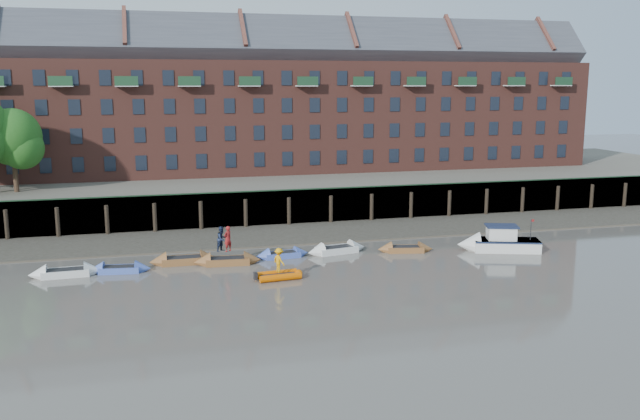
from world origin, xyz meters
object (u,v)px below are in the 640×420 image
object	(u,v)px
motor_launch	(493,242)
rowboat_5	(337,250)
rowboat_1	(120,269)
rowboat_4	(282,255)
rowboat_2	(184,260)
rib_tender	(280,275)
rowboat_0	(66,273)
rowboat_3	(228,261)
rowboat_6	(405,249)
person_rib_crew	(279,260)
person_rower_b	(222,239)
person_rower_a	(228,239)

from	to	relation	value
motor_launch	rowboat_5	bearing A→B (deg)	7.05
rowboat_1	rowboat_4	distance (m)	11.76
rowboat_1	rowboat_5	bearing A→B (deg)	12.00
rowboat_2	rib_tender	bearing A→B (deg)	-43.30
rowboat_0	rowboat_5	xyz separation A→B (m)	(19.59, 1.52, 0.00)
rowboat_3	rib_tender	distance (m)	5.46
rowboat_6	rib_tender	world-z (taller)	rowboat_6
motor_launch	rowboat_4	bearing A→B (deg)	11.06
rowboat_2	rowboat_5	world-z (taller)	rowboat_2
rib_tender	person_rib_crew	world-z (taller)	person_rib_crew
rowboat_4	rowboat_5	bearing A→B (deg)	-1.62
rowboat_5	motor_launch	distance (m)	12.25
rib_tender	rowboat_5	bearing A→B (deg)	39.87
rowboat_4	rowboat_6	bearing A→B (deg)	-9.81
rowboat_0	rowboat_2	xyz separation A→B (m)	(7.97, 1.30, 0.01)
rowboat_4	person_rib_crew	xyz separation A→B (m)	(-1.30, -5.57, 1.11)
rowboat_0	motor_launch	bearing A→B (deg)	-3.90
rowboat_2	rowboat_6	xyz separation A→B (m)	(16.89, -0.77, -0.03)
rowboat_0	person_rib_crew	distance (m)	14.63
rowboat_6	person_rower_b	world-z (taller)	person_rower_b
rowboat_2	rowboat_5	distance (m)	11.62
rowboat_4	person_rib_crew	bearing A→B (deg)	-108.99
rowboat_3	motor_launch	size ratio (longest dim) A/B	0.75
rowboat_1	person_rower_b	distance (m)	7.36
rowboat_0	rowboat_5	size ratio (longest dim) A/B	0.96
motor_launch	person_rower_b	size ratio (longest dim) A/B	3.61
rowboat_1	rowboat_4	xyz separation A→B (m)	(11.71, 1.14, -0.00)
rowboat_3	rowboat_5	xyz separation A→B (m)	(8.56, 1.21, 0.00)
person_rower_a	person_rower_b	xyz separation A→B (m)	(-0.40, 0.15, -0.02)
rowboat_5	rib_tender	xyz separation A→B (m)	(-5.57, -5.77, -0.02)
person_rower_b	rowboat_0	bearing A→B (deg)	140.82
rowboat_1	person_rower_a	world-z (taller)	person_rower_a
rowboat_5	person_rower_b	xyz separation A→B (m)	(-8.91, -1.02, 1.61)
rowboat_4	rowboat_6	world-z (taller)	rowboat_6
rib_tender	rowboat_2	bearing A→B (deg)	131.31
rowboat_4	motor_launch	size ratio (longest dim) A/B	0.64
rowboat_6	rowboat_3	bearing A→B (deg)	-167.77
rowboat_5	person_rib_crew	world-z (taller)	person_rib_crew
rib_tender	rowboat_4	bearing A→B (deg)	71.32
rib_tender	motor_launch	xyz separation A→B (m)	(17.59, 3.41, 0.43)
rowboat_2	rowboat_3	size ratio (longest dim) A/B	1.00
rowboat_0	person_rib_crew	size ratio (longest dim) A/B	2.97
rowboat_4	rowboat_2	bearing A→B (deg)	173.45
rowboat_1	rowboat_3	size ratio (longest dim) A/B	0.88
rowboat_6	rib_tender	size ratio (longest dim) A/B	1.41
rowboat_6	person_rib_crew	size ratio (longest dim) A/B	2.73
rowboat_0	rowboat_1	xyz separation A→B (m)	(3.52, 0.06, -0.03)
rowboat_3	rowboat_6	world-z (taller)	rowboat_3
person_rower_b	person_rib_crew	size ratio (longest dim) A/B	1.12
rowboat_2	rowboat_5	size ratio (longest dim) A/B	0.97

